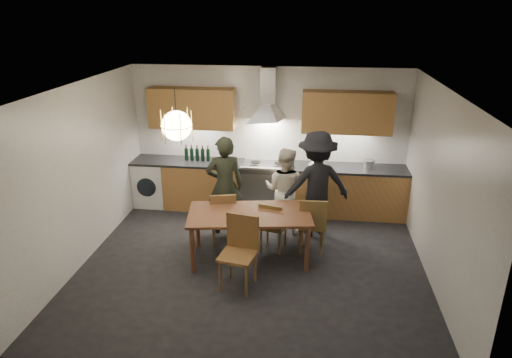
# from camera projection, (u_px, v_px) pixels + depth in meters

# --- Properties ---
(ground) EXTENTS (5.00, 5.00, 0.00)m
(ground) POSITION_uv_depth(u_px,v_px,m) (253.00, 264.00, 6.77)
(ground) COLOR black
(ground) RESTS_ON ground
(room_shell) EXTENTS (5.02, 4.52, 2.61)m
(room_shell) POSITION_uv_depth(u_px,v_px,m) (252.00, 155.00, 6.16)
(room_shell) COLOR white
(room_shell) RESTS_ON ground
(counter_run) EXTENTS (5.00, 0.62, 0.90)m
(counter_run) POSITION_uv_depth(u_px,v_px,m) (268.00, 187.00, 8.41)
(counter_run) COLOR #C0884A
(counter_run) RESTS_ON ground
(range_stove) EXTENTS (0.90, 0.60, 0.92)m
(range_stove) POSITION_uv_depth(u_px,v_px,m) (267.00, 188.00, 8.41)
(range_stove) COLOR silver
(range_stove) RESTS_ON ground
(wall_fixtures) EXTENTS (4.30, 0.54, 1.10)m
(wall_fixtures) POSITION_uv_depth(u_px,v_px,m) (268.00, 110.00, 8.01)
(wall_fixtures) COLOR #BB8747
(wall_fixtures) RESTS_ON ground
(pendant_lamp) EXTENTS (0.43, 0.43, 0.70)m
(pendant_lamp) POSITION_uv_depth(u_px,v_px,m) (177.00, 126.00, 6.04)
(pendant_lamp) COLOR black
(pendant_lamp) RESTS_ON ground
(dining_table) EXTENTS (1.90, 1.15, 0.75)m
(dining_table) POSITION_uv_depth(u_px,v_px,m) (250.00, 218.00, 6.69)
(dining_table) COLOR brown
(dining_table) RESTS_ON ground
(chair_back_left) EXTENTS (0.49, 0.49, 0.89)m
(chair_back_left) POSITION_uv_depth(u_px,v_px,m) (223.00, 215.00, 7.16)
(chair_back_left) COLOR brown
(chair_back_left) RESTS_ON ground
(chair_back_mid) EXTENTS (0.44, 0.44, 0.81)m
(chair_back_mid) POSITION_uv_depth(u_px,v_px,m) (272.00, 224.00, 6.97)
(chair_back_mid) COLOR brown
(chair_back_mid) RESTS_ON ground
(chair_back_right) EXTENTS (0.43, 0.43, 0.92)m
(chair_back_right) POSITION_uv_depth(u_px,v_px,m) (312.00, 222.00, 6.90)
(chair_back_right) COLOR brown
(chair_back_right) RESTS_ON ground
(chair_front) EXTENTS (0.53, 0.53, 1.00)m
(chair_front) POSITION_uv_depth(u_px,v_px,m) (240.00, 247.00, 6.11)
(chair_front) COLOR brown
(chair_front) RESTS_ON ground
(person_left) EXTENTS (0.69, 0.53, 1.67)m
(person_left) POSITION_uv_depth(u_px,v_px,m) (225.00, 186.00, 7.45)
(person_left) COLOR black
(person_left) RESTS_ON ground
(person_mid) EXTENTS (0.83, 0.72, 1.45)m
(person_mid) POSITION_uv_depth(u_px,v_px,m) (285.00, 190.00, 7.58)
(person_mid) COLOR silver
(person_mid) RESTS_ON ground
(person_right) EXTENTS (1.28, 0.98, 1.76)m
(person_right) POSITION_uv_depth(u_px,v_px,m) (316.00, 184.00, 7.39)
(person_right) COLOR black
(person_right) RESTS_ON ground
(mixing_bowl) EXTENTS (0.35, 0.35, 0.07)m
(mixing_bowl) POSITION_uv_depth(u_px,v_px,m) (317.00, 165.00, 8.08)
(mixing_bowl) COLOR silver
(mixing_bowl) RESTS_ON counter_run
(stock_pot) EXTENTS (0.20, 0.20, 0.13)m
(stock_pot) POSITION_uv_depth(u_px,v_px,m) (369.00, 164.00, 8.04)
(stock_pot) COLOR #B6B6BA
(stock_pot) RESTS_ON counter_run
(wine_bottles) EXTENTS (0.48, 0.07, 0.29)m
(wine_bottles) POSITION_uv_depth(u_px,v_px,m) (197.00, 153.00, 8.39)
(wine_bottles) COLOR black
(wine_bottles) RESTS_ON counter_run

